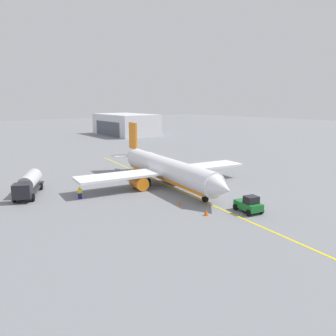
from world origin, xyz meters
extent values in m
plane|color=slate|center=(0.00, 0.00, 0.00)|extent=(400.00, 400.00, 0.00)
cylinder|color=white|center=(0.00, 0.00, 2.81)|extent=(25.55, 8.72, 3.63)
cube|color=orange|center=(0.00, 0.00, 1.82)|extent=(24.04, 7.79, 1.02)
cone|color=white|center=(13.78, -2.87, 2.81)|extent=(4.16, 4.13, 3.48)
cone|color=white|center=(-14.47, 3.02, 3.18)|extent=(5.45, 4.02, 3.08)
cube|color=orange|center=(-13.78, 2.87, 7.03)|extent=(3.21, 1.01, 5.20)
cube|color=white|center=(-13.78, 2.87, 3.21)|extent=(4.06, 8.71, 0.24)
cube|color=white|center=(-0.98, 0.20, 2.36)|extent=(10.79, 30.21, 0.36)
cylinder|color=orange|center=(0.87, 5.13, 1.11)|extent=(3.56, 2.71, 2.10)
cylinder|color=orange|center=(-1.26, -5.05, 1.11)|extent=(3.56, 2.71, 2.10)
cylinder|color=#4C4C51|center=(10.34, -2.15, 1.14)|extent=(0.24, 0.24, 1.18)
cylinder|color=black|center=(10.34, -2.15, 0.55)|extent=(1.16, 0.62, 1.10)
cylinder|color=#4C4C51|center=(-1.43, 2.95, 1.14)|extent=(0.24, 0.24, 1.18)
cylinder|color=black|center=(-1.43, 2.95, 0.55)|extent=(1.16, 0.62, 1.10)
cylinder|color=#4C4C51|center=(-2.49, -2.14, 1.14)|extent=(0.24, 0.24, 1.18)
cylinder|color=black|center=(-2.49, -2.14, 0.55)|extent=(1.16, 0.62, 1.10)
cube|color=#2D2D33|center=(-10.01, -19.07, 0.70)|extent=(9.59, 7.13, 0.30)
cube|color=#232328|center=(-6.20, -21.36, 1.65)|extent=(2.95, 3.09, 2.00)
cube|color=black|center=(-5.43, -21.82, 2.05)|extent=(1.17, 1.80, 0.90)
cylinder|color=silver|center=(-10.52, -18.76, 2.00)|extent=(7.09, 5.52, 2.30)
cylinder|color=black|center=(-5.90, -20.08, 0.55)|extent=(1.12, 0.87, 1.10)
cylinder|color=black|center=(-7.19, -22.23, 0.55)|extent=(1.12, 0.87, 1.10)
cylinder|color=black|center=(-11.43, -16.76, 0.55)|extent=(1.12, 0.87, 1.10)
cylinder|color=black|center=(-12.72, -18.90, 0.55)|extent=(1.12, 0.87, 1.10)
cube|color=#196B28|center=(16.84, -1.16, 0.85)|extent=(3.99, 2.86, 0.90)
cube|color=black|center=(17.32, -1.28, 1.75)|extent=(1.76, 1.91, 0.90)
cylinder|color=black|center=(15.32, -1.79, 0.40)|extent=(0.85, 0.50, 0.80)
cylinder|color=black|center=(15.84, 0.15, 0.40)|extent=(0.85, 0.50, 0.80)
cylinder|color=black|center=(17.84, -2.46, 0.40)|extent=(0.85, 0.50, 0.80)
cylinder|color=black|center=(18.35, -0.52, 0.40)|extent=(0.85, 0.50, 0.80)
cube|color=navy|center=(-2.72, -14.54, 0.42)|extent=(0.42, 0.51, 0.85)
cube|color=yellow|center=(-2.72, -14.54, 1.15)|extent=(0.48, 0.59, 0.60)
sphere|color=tan|center=(-2.72, -14.54, 1.59)|extent=(0.24, 0.24, 0.24)
cone|color=#F2590F|center=(9.06, -5.82, 0.28)|extent=(0.50, 0.50, 0.55)
cone|color=#F2590F|center=(14.23, -6.17, 0.35)|extent=(0.63, 0.63, 0.70)
cube|color=silver|center=(-73.55, 41.80, 4.14)|extent=(29.20, 18.50, 8.27)
cube|color=#4C515B|center=(-74.27, 33.75, 2.90)|extent=(19.44, 1.91, 5.46)
cube|color=yellow|center=(0.00, 0.00, 0.01)|extent=(63.25, 13.47, 0.01)
camera|label=1|loc=(41.46, -36.31, 14.11)|focal=36.59mm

